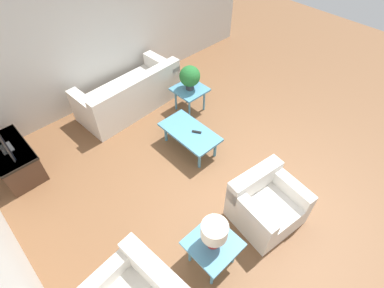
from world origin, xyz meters
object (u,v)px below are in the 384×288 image
sofa (130,95)px  armchair (265,204)px  side_table_lamp (213,246)px  tv_stand_chest (14,159)px  potted_plant (190,77)px  side_table_plant (190,92)px  table_lamp (214,232)px  coffee_table (190,133)px

sofa → armchair: size_ratio=2.15×
side_table_lamp → tv_stand_chest: bearing=20.7°
armchair → tv_stand_chest: bearing=131.8°
tv_stand_chest → potted_plant: (-0.77, -3.14, 0.49)m
sofa → side_table_lamp: (-3.32, 1.09, 0.13)m
tv_stand_chest → side_table_lamp: bearing=-159.3°
armchair → tv_stand_chest: size_ratio=0.94×
side_table_plant → table_lamp: size_ratio=1.39×
tv_stand_chest → table_lamp: table_lamp is taller
side_table_plant → table_lamp: bearing=142.2°
side_table_plant → potted_plant: (-0.00, 0.00, 0.34)m
sofa → tv_stand_chest: bearing=-1.2°
coffee_table → side_table_plant: 1.07m
armchair → side_table_plant: (2.51, -0.90, 0.13)m
coffee_table → side_table_lamp: size_ratio=1.81×
coffee_table → side_table_plant: (0.78, -0.73, 0.08)m
armchair → coffee_table: armchair is taller
potted_plant → side_table_plant: bearing=-26.6°
tv_stand_chest → table_lamp: size_ratio=2.45×
side_table_lamp → coffee_table: bearing=-35.1°
armchair → side_table_plant: size_ratio=1.65×
sofa → side_table_plant: size_ratio=3.54×
sofa → tv_stand_chest: (-0.08, 2.31, -0.02)m
side_table_lamp → potted_plant: size_ratio=1.22×
coffee_table → sofa: bearing=3.2°
side_table_plant → side_table_lamp: bearing=142.2°
table_lamp → coffee_table: bearing=-35.1°
side_table_lamp → table_lamp: table_lamp is taller
tv_stand_chest → potted_plant: bearing=-103.7°
coffee_table → side_table_lamp: 2.06m
coffee_table → potted_plant: (0.78, -0.73, 0.42)m
sofa → table_lamp: table_lamp is taller
side_table_plant → sofa: bearing=44.1°
potted_plant → armchair: bearing=160.3°
sofa → side_table_plant: sofa is taller
side_table_lamp → potted_plant: potted_plant is taller
armchair → coffee_table: 1.74m
armchair → potted_plant: (2.51, -0.90, 0.47)m
sofa → side_table_plant: (-0.85, -0.82, 0.13)m
armchair → side_table_lamp: size_ratio=1.65×
sofa → table_lamp: size_ratio=4.92×
side_table_lamp → armchair: bearing=-92.5°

